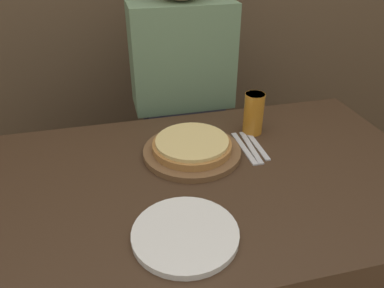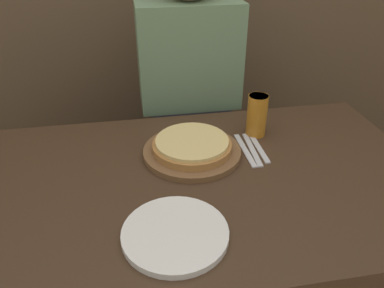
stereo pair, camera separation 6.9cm
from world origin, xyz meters
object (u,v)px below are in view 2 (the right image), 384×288
object	(u,v)px
spoon	(259,149)
diner_person	(189,116)
pizza_on_board	(192,148)
dinner_knife	(252,149)
beer_glass	(257,114)
fork	(245,150)
dinner_plate	(175,233)

from	to	relation	value
spoon	diner_person	world-z (taller)	diner_person
pizza_on_board	dinner_knife	size ratio (longest dim) A/B	1.55
beer_glass	dinner_knife	xyz separation A→B (m)	(-0.04, -0.10, -0.08)
pizza_on_board	fork	size ratio (longest dim) A/B	1.56
fork	spoon	xyz separation A→B (m)	(0.05, 0.00, 0.00)
fork	diner_person	bearing A→B (deg)	104.33
dinner_plate	fork	xyz separation A→B (m)	(0.28, 0.35, -0.01)
beer_glass	fork	xyz separation A→B (m)	(-0.07, -0.10, -0.08)
dinner_knife	pizza_on_board	bearing A→B (deg)	177.63
pizza_on_board	beer_glass	world-z (taller)	beer_glass
pizza_on_board	dinner_knife	bearing A→B (deg)	-2.37
fork	dinner_knife	xyz separation A→B (m)	(0.02, 0.00, 0.00)
dinner_plate	fork	distance (m)	0.45
dinner_knife	spoon	bearing A→B (deg)	-0.00
pizza_on_board	beer_glass	bearing A→B (deg)	20.62
spoon	diner_person	bearing A→B (deg)	110.20
diner_person	fork	bearing A→B (deg)	-75.67
pizza_on_board	beer_glass	size ratio (longest dim) A/B	2.13
fork	spoon	distance (m)	0.05
beer_glass	dinner_plate	bearing A→B (deg)	-128.01
beer_glass	fork	bearing A→B (deg)	-124.02
dinner_plate	diner_person	bearing A→B (deg)	77.95
beer_glass	dinner_knife	size ratio (longest dim) A/B	0.73
pizza_on_board	diner_person	xyz separation A→B (m)	(0.06, 0.44, -0.11)
pizza_on_board	diner_person	distance (m)	0.45
pizza_on_board	fork	world-z (taller)	pizza_on_board
dinner_plate	dinner_knife	size ratio (longest dim) A/B	1.28
dinner_plate	spoon	size ratio (longest dim) A/B	1.51
beer_glass	fork	size ratio (longest dim) A/B	0.73
beer_glass	diner_person	size ratio (longest dim) A/B	0.11
pizza_on_board	beer_glass	distance (m)	0.27
beer_glass	dinner_knife	distance (m)	0.14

